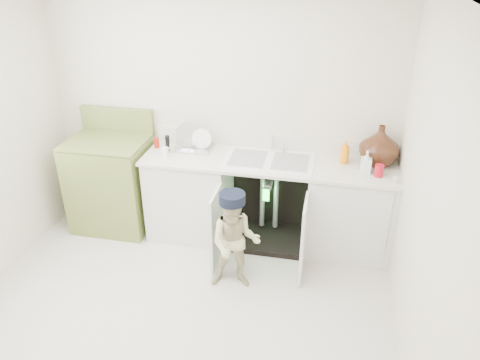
# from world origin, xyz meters

# --- Properties ---
(ground) EXTENTS (3.50, 3.50, 0.00)m
(ground) POSITION_xyz_m (0.00, 0.00, 0.00)
(ground) COLOR #BCB3A5
(ground) RESTS_ON ground
(room_shell) EXTENTS (6.00, 5.50, 1.26)m
(room_shell) POSITION_xyz_m (0.00, 0.00, 1.25)
(room_shell) COLOR beige
(room_shell) RESTS_ON ground
(counter_run) EXTENTS (2.44, 1.02, 1.28)m
(counter_run) POSITION_xyz_m (0.60, 1.21, 0.49)
(counter_run) COLOR silver
(counter_run) RESTS_ON ground
(avocado_stove) EXTENTS (0.79, 0.65, 1.22)m
(avocado_stove) POSITION_xyz_m (-1.10, 1.18, 0.50)
(avocado_stove) COLOR olive
(avocado_stove) RESTS_ON ground
(repair_worker) EXTENTS (0.48, 0.62, 0.93)m
(repair_worker) POSITION_xyz_m (0.38, 0.44, 0.47)
(repair_worker) COLOR beige
(repair_worker) RESTS_ON ground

